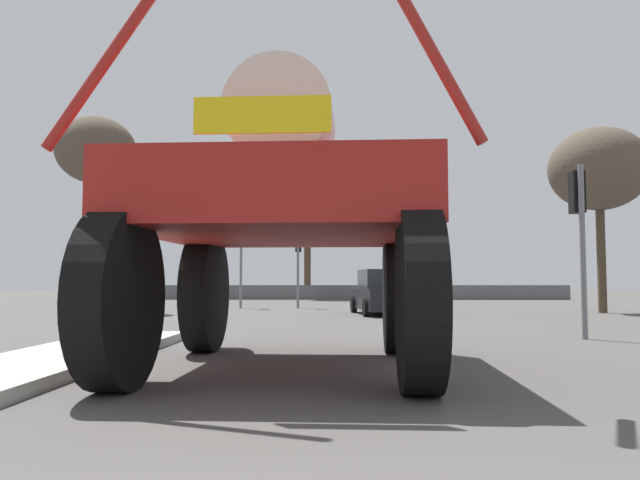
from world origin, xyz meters
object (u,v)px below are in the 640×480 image
at_px(traffic_signal_near_right, 578,212).
at_px(bare_tree_far_center, 307,214).
at_px(traffic_signal_near_left, 97,198).
at_px(traffic_signal_far_left, 298,251).
at_px(traffic_signal_far_right, 242,245).
at_px(oversize_sprayer, 287,218).
at_px(sedan_ahead, 385,293).
at_px(bare_tree_left, 96,152).
at_px(bare_tree_right, 599,170).

height_order(traffic_signal_near_right, bare_tree_far_center, bare_tree_far_center).
height_order(traffic_signal_near_left, traffic_signal_far_left, traffic_signal_near_left).
relative_size(traffic_signal_far_right, bare_tree_far_center, 0.54).
height_order(oversize_sprayer, sedan_ahead, oversize_sprayer).
xyz_separation_m(traffic_signal_near_right, bare_tree_far_center, (-6.70, 27.06, 2.88)).
height_order(traffic_signal_far_right, bare_tree_far_center, bare_tree_far_center).
distance_m(traffic_signal_far_right, bare_tree_left, 6.97).
relative_size(traffic_signal_near_left, bare_tree_left, 0.53).
distance_m(sedan_ahead, bare_tree_right, 9.11).
relative_size(traffic_signal_far_left, bare_tree_left, 0.46).
bearing_deg(traffic_signal_near_left, bare_tree_left, 111.67).
bearing_deg(bare_tree_far_center, oversize_sprayer, -87.64).
distance_m(oversize_sprayer, bare_tree_left, 17.40).
bearing_deg(traffic_signal_far_left, traffic_signal_near_right, -65.44).
xyz_separation_m(sedan_ahead, traffic_signal_near_left, (-6.45, -8.99, 2.08)).
bearing_deg(sedan_ahead, oversize_sprayer, 163.55).
distance_m(bare_tree_left, bare_tree_right, 18.41).
xyz_separation_m(bare_tree_left, bare_tree_right, (18.40, -0.01, -0.77)).
height_order(sedan_ahead, traffic_signal_near_right, traffic_signal_near_right).
xyz_separation_m(sedan_ahead, traffic_signal_far_left, (-3.26, 5.13, 1.69)).
bearing_deg(bare_tree_right, traffic_signal_near_right, -114.30).
bearing_deg(bare_tree_right, bare_tree_left, 179.96).
height_order(traffic_signal_near_left, bare_tree_right, bare_tree_right).
bearing_deg(traffic_signal_far_left, sedan_ahead, -57.55).
bearing_deg(bare_tree_right, traffic_signal_far_right, 164.31).
bearing_deg(oversize_sprayer, bare_tree_right, -32.53).
bearing_deg(bare_tree_right, oversize_sprayer, -124.32).
height_order(traffic_signal_far_left, traffic_signal_far_right, traffic_signal_far_right).
height_order(traffic_signal_far_right, bare_tree_left, bare_tree_left).
relative_size(bare_tree_left, bare_tree_right, 1.08).
bearing_deg(bare_tree_far_center, bare_tree_right, -55.84).
bearing_deg(oversize_sprayer, sedan_ahead, -7.60).
bearing_deg(traffic_signal_far_right, sedan_ahead, -42.13).
xyz_separation_m(oversize_sprayer, traffic_signal_near_right, (5.41, 4.42, 0.54)).
bearing_deg(bare_tree_left, bare_tree_far_center, 67.18).
xyz_separation_m(oversize_sprayer, bare_tree_right, (10.06, 14.74, 3.21)).
bearing_deg(bare_tree_left, bare_tree_right, -0.04).
bearing_deg(traffic_signal_near_right, sedan_ahead, 109.54).
distance_m(traffic_signal_far_right, bare_tree_far_center, 13.39).
bearing_deg(traffic_signal_far_right, bare_tree_left, -142.25).
xyz_separation_m(traffic_signal_near_right, bare_tree_right, (4.66, 10.31, 2.67)).
bearing_deg(bare_tree_left, traffic_signal_far_right, 37.75).
height_order(sedan_ahead, bare_tree_left, bare_tree_left).
bearing_deg(bare_tree_left, traffic_signal_far_left, 27.46).
bearing_deg(traffic_signal_near_left, traffic_signal_far_left, 77.30).
bearing_deg(bare_tree_far_center, traffic_signal_near_right, -76.08).
bearing_deg(bare_tree_far_center, bare_tree_left, -112.82).
xyz_separation_m(sedan_ahead, bare_tree_far_center, (-3.52, 18.07, 4.65)).
xyz_separation_m(oversize_sprayer, sedan_ahead, (2.22, 13.41, -1.22)).
bearing_deg(traffic_signal_far_left, traffic_signal_near_left, -102.70).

